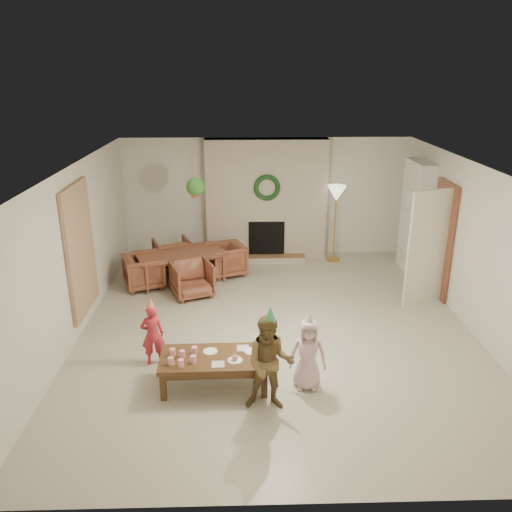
{
  "coord_description": "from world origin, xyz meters",
  "views": [
    {
      "loc": [
        -0.52,
        -7.22,
        3.82
      ],
      "look_at": [
        -0.3,
        0.4,
        1.05
      ],
      "focal_mm": 36.25,
      "sensor_mm": 36.0,
      "label": 1
    }
  ],
  "objects_px": {
    "dining_chair_near": "(192,279)",
    "coffee_table_top": "(214,359)",
    "child_red": "(153,335)",
    "dining_chair_right": "(226,260)",
    "dining_table": "(182,267)",
    "dining_chair_far": "(172,254)",
    "child_pink": "(308,354)",
    "dining_chair_left": "(144,271)",
    "child_plaid": "(270,364)"
  },
  "relations": [
    {
      "from": "dining_chair_near",
      "to": "coffee_table_top",
      "type": "bearing_deg",
      "value": -100.66
    },
    {
      "from": "child_red",
      "to": "dining_chair_right",
      "type": "bearing_deg",
      "value": -119.23
    },
    {
      "from": "dining_table",
      "to": "dining_chair_near",
      "type": "distance_m",
      "value": 0.71
    },
    {
      "from": "dining_chair_far",
      "to": "child_pink",
      "type": "relative_size",
      "value": 0.73
    },
    {
      "from": "dining_table",
      "to": "dining_chair_far",
      "type": "bearing_deg",
      "value": 90.0
    },
    {
      "from": "dining_table",
      "to": "dining_chair_far",
      "type": "distance_m",
      "value": 0.71
    },
    {
      "from": "dining_chair_far",
      "to": "child_pink",
      "type": "height_order",
      "value": "child_pink"
    },
    {
      "from": "dining_table",
      "to": "child_red",
      "type": "distance_m",
      "value": 2.91
    },
    {
      "from": "dining_chair_left",
      "to": "child_pink",
      "type": "relative_size",
      "value": 0.73
    },
    {
      "from": "coffee_table_top",
      "to": "child_pink",
      "type": "distance_m",
      "value": 1.18
    },
    {
      "from": "dining_chair_far",
      "to": "dining_chair_right",
      "type": "distance_m",
      "value": 1.14
    },
    {
      "from": "child_plaid",
      "to": "child_pink",
      "type": "xyz_separation_m",
      "value": [
        0.5,
        0.4,
        -0.12
      ]
    },
    {
      "from": "dining_table",
      "to": "child_pink",
      "type": "xyz_separation_m",
      "value": [
        1.95,
        -3.53,
        0.19
      ]
    },
    {
      "from": "child_red",
      "to": "child_pink",
      "type": "distance_m",
      "value": 2.13
    },
    {
      "from": "dining_table",
      "to": "coffee_table_top",
      "type": "xyz_separation_m",
      "value": [
        0.78,
        -3.46,
        0.1
      ]
    },
    {
      "from": "dining_chair_left",
      "to": "child_plaid",
      "type": "bearing_deg",
      "value": -171.31
    },
    {
      "from": "dining_table",
      "to": "child_plaid",
      "type": "height_order",
      "value": "child_plaid"
    },
    {
      "from": "dining_chair_left",
      "to": "dining_chair_near",
      "type": "bearing_deg",
      "value": -135.0
    },
    {
      "from": "dining_table",
      "to": "child_plaid",
      "type": "distance_m",
      "value": 4.2
    },
    {
      "from": "dining_chair_near",
      "to": "child_plaid",
      "type": "xyz_separation_m",
      "value": [
        1.2,
        -3.27,
        0.28
      ]
    },
    {
      "from": "dining_table",
      "to": "dining_chair_far",
      "type": "height_order",
      "value": "dining_chair_far"
    },
    {
      "from": "dining_chair_right",
      "to": "child_plaid",
      "type": "relative_size",
      "value": 0.58
    },
    {
      "from": "dining_chair_far",
      "to": "coffee_table_top",
      "type": "bearing_deg",
      "value": 82.88
    },
    {
      "from": "dining_chair_near",
      "to": "dining_chair_right",
      "type": "bearing_deg",
      "value": 38.66
    },
    {
      "from": "child_red",
      "to": "dining_chair_near",
      "type": "bearing_deg",
      "value": -112.06
    },
    {
      "from": "dining_chair_near",
      "to": "dining_chair_left",
      "type": "relative_size",
      "value": 1.0
    },
    {
      "from": "child_plaid",
      "to": "coffee_table_top",
      "type": "bearing_deg",
      "value": 149.5
    },
    {
      "from": "dining_table",
      "to": "child_red",
      "type": "bearing_deg",
      "value": -112.8
    },
    {
      "from": "dining_chair_near",
      "to": "dining_chair_far",
      "type": "distance_m",
      "value": 1.42
    },
    {
      "from": "child_red",
      "to": "child_pink",
      "type": "height_order",
      "value": "child_pink"
    },
    {
      "from": "dining_chair_near",
      "to": "dining_chair_far",
      "type": "relative_size",
      "value": 1.0
    },
    {
      "from": "dining_chair_right",
      "to": "dining_chair_left",
      "type": "bearing_deg",
      "value": -90.0
    },
    {
      "from": "child_plaid",
      "to": "dining_chair_right",
      "type": "bearing_deg",
      "value": 102.7
    },
    {
      "from": "dining_table",
      "to": "dining_chair_left",
      "type": "relative_size",
      "value": 2.34
    },
    {
      "from": "dining_chair_right",
      "to": "child_pink",
      "type": "bearing_deg",
      "value": -4.95
    },
    {
      "from": "dining_chair_right",
      "to": "dining_chair_far",
      "type": "bearing_deg",
      "value": -128.66
    },
    {
      "from": "dining_chair_right",
      "to": "child_plaid",
      "type": "bearing_deg",
      "value": -12.85
    },
    {
      "from": "dining_table",
      "to": "dining_chair_left",
      "type": "distance_m",
      "value": 0.71
    },
    {
      "from": "dining_chair_far",
      "to": "coffee_table_top",
      "type": "distance_m",
      "value": 4.25
    },
    {
      "from": "dining_chair_near",
      "to": "child_plaid",
      "type": "relative_size",
      "value": 0.58
    },
    {
      "from": "dining_chair_near",
      "to": "child_red",
      "type": "xyz_separation_m",
      "value": [
        -0.34,
        -2.24,
        0.12
      ]
    },
    {
      "from": "dining_table",
      "to": "child_red",
      "type": "xyz_separation_m",
      "value": [
        -0.08,
        -2.9,
        0.15
      ]
    },
    {
      "from": "dining_chair_right",
      "to": "child_pink",
      "type": "height_order",
      "value": "child_pink"
    },
    {
      "from": "dining_chair_far",
      "to": "dining_table",
      "type": "bearing_deg",
      "value": 90.0
    },
    {
      "from": "dining_table",
      "to": "dining_chair_near",
      "type": "bearing_deg",
      "value": -90.0
    },
    {
      "from": "dining_chair_far",
      "to": "coffee_table_top",
      "type": "relative_size",
      "value": 0.51
    },
    {
      "from": "dining_chair_right",
      "to": "coffee_table_top",
      "type": "xyz_separation_m",
      "value": [
        -0.05,
        -3.79,
        0.07
      ]
    },
    {
      "from": "dining_table",
      "to": "child_plaid",
      "type": "xyz_separation_m",
      "value": [
        1.45,
        -3.93,
        0.31
      ]
    },
    {
      "from": "dining_chair_right",
      "to": "dining_chair_near",
      "type": "bearing_deg",
      "value": -51.34
    },
    {
      "from": "dining_table",
      "to": "child_pink",
      "type": "relative_size",
      "value": 1.71
    }
  ]
}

